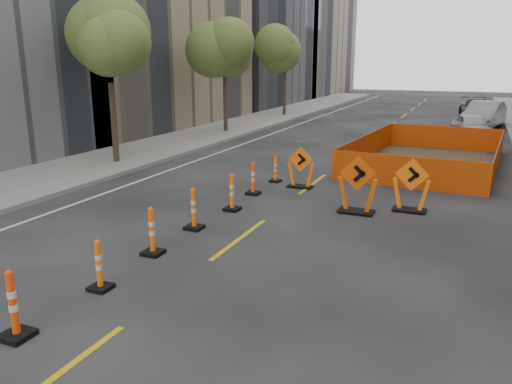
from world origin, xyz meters
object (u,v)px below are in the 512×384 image
at_px(parked_car_far, 475,109).
at_px(parked_car_mid, 484,115).
at_px(channelizer_2, 13,305).
at_px(channelizer_5, 194,209).
at_px(channelizer_4, 152,231).
at_px(channelizer_6, 232,192).
at_px(chevron_sign_left, 301,167).
at_px(parked_car_near, 472,126).
at_px(chevron_sign_center, 357,185).
at_px(channelizer_7, 253,178).
at_px(channelizer_8, 275,169).
at_px(channelizer_3, 99,265).
at_px(chevron_sign_right, 411,185).

bearing_deg(parked_car_far, parked_car_mid, -89.43).
xyz_separation_m(channelizer_2, channelizer_5, (-0.09, 5.56, -0.02)).
relative_size(channelizer_4, channelizer_6, 1.01).
relative_size(chevron_sign_left, parked_car_far, 0.28).
height_order(channelizer_5, parked_car_near, parked_car_near).
xyz_separation_m(channelizer_5, parked_car_mid, (6.93, 24.35, 0.29)).
xyz_separation_m(channelizer_6, chevron_sign_center, (3.31, 1.16, 0.28)).
bearing_deg(channelizer_6, parked_car_mid, 73.28).
relative_size(channelizer_7, chevron_sign_left, 0.75).
distance_m(channelizer_8, parked_car_near, 14.99).
bearing_deg(parked_car_far, chevron_sign_center, -100.95).
height_order(parked_car_mid, parked_car_far, parked_car_mid).
relative_size(channelizer_8, chevron_sign_center, 0.57).
relative_size(channelizer_8, parked_car_far, 0.18).
height_order(channelizer_2, channelizer_3, channelizer_2).
bearing_deg(channelizer_6, parked_car_near, 70.62).
distance_m(channelizer_8, chevron_sign_center, 4.28).
bearing_deg(parked_car_mid, parked_car_near, -84.76).
xyz_separation_m(channelizer_4, parked_car_far, (6.37, 31.85, 0.19)).
bearing_deg(channelizer_5, parked_car_mid, 74.11).
bearing_deg(channelizer_4, channelizer_6, 87.83).
height_order(channelizer_3, chevron_sign_left, chevron_sign_left).
xyz_separation_m(channelizer_4, parked_car_near, (6.24, 21.06, 0.14)).
xyz_separation_m(channelizer_8, chevron_sign_right, (4.78, -1.81, 0.30)).
relative_size(channelizer_2, channelizer_4, 1.04).
height_order(channelizer_6, channelizer_8, channelizer_6).
distance_m(channelizer_3, parked_car_mid, 28.87).
bearing_deg(channelizer_6, chevron_sign_right, 22.10).
distance_m(channelizer_2, parked_car_far, 36.12).
distance_m(channelizer_6, parked_car_near, 18.39).
bearing_deg(channelizer_4, channelizer_8, 89.78).
xyz_separation_m(chevron_sign_left, parked_car_far, (5.28, 24.85, 0.03)).
relative_size(channelizer_2, channelizer_6, 1.05).
bearing_deg(parked_car_mid, channelizer_8, -97.59).
height_order(chevron_sign_left, parked_car_far, parked_car_far).
relative_size(channelizer_7, parked_car_mid, 0.21).
xyz_separation_m(channelizer_4, channelizer_8, (0.03, 7.42, -0.08)).
bearing_deg(parked_car_far, channelizer_8, -109.32).
xyz_separation_m(channelizer_7, parked_car_near, (6.26, 15.49, 0.16)).
bearing_deg(parked_car_mid, channelizer_7, -96.03).
distance_m(channelizer_7, parked_car_near, 16.71).
xyz_separation_m(chevron_sign_left, parked_car_near, (5.15, 14.05, -0.01)).
bearing_deg(channelizer_8, parked_car_far, 75.45).
xyz_separation_m(parked_car_near, parked_car_mid, (0.65, 5.14, 0.15)).
bearing_deg(channelizer_3, parked_car_near, 75.02).
bearing_deg(channelizer_3, parked_car_mid, 76.40).
bearing_deg(channelizer_4, channelizer_3, -86.61).
bearing_deg(chevron_sign_left, channelizer_8, 158.24).
bearing_deg(channelizer_7, chevron_sign_center, -11.40).
bearing_deg(channelizer_7, chevron_sign_left, 52.41).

